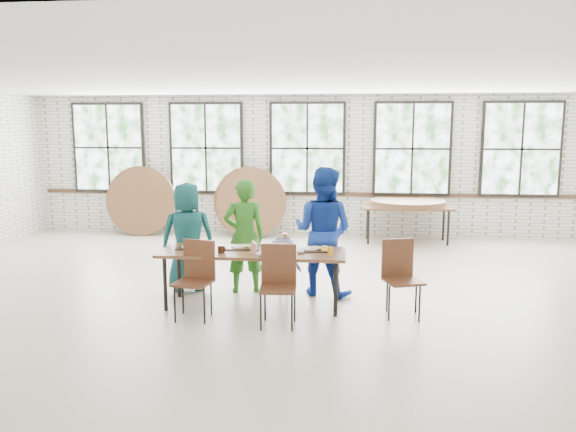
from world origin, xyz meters
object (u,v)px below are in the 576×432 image
at_px(dining_table, 253,255).
at_px(chair_near_left, 196,272).
at_px(storage_table, 407,209).
at_px(chair_near_right, 278,278).

relative_size(dining_table, chair_near_left, 2.53).
bearing_deg(chair_near_left, storage_table, 69.37).
relative_size(chair_near_left, storage_table, 0.52).
xyz_separation_m(dining_table, chair_near_right, (0.41, -0.61, -0.13)).
height_order(chair_near_right, storage_table, chair_near_right).
xyz_separation_m(chair_near_left, storage_table, (3.06, 4.88, 0.13)).
bearing_deg(storage_table, chair_near_left, -124.17).
xyz_separation_m(dining_table, storage_table, (2.43, 4.41, -0.00)).
bearing_deg(chair_near_left, dining_table, 48.00).
distance_m(dining_table, chair_near_right, 0.75).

